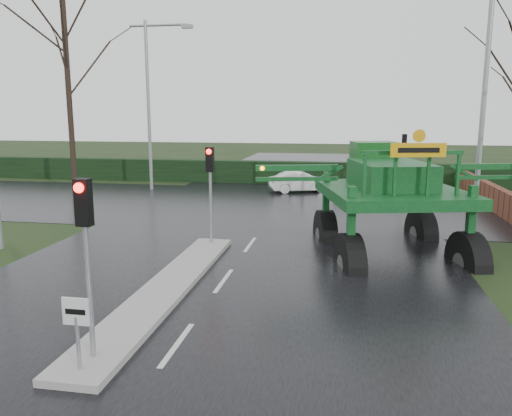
% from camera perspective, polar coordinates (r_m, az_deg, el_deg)
% --- Properties ---
extents(ground, '(140.00, 140.00, 0.00)m').
position_cam_1_polar(ground, '(10.67, -8.99, -15.24)').
color(ground, black).
rests_on(ground, ground).
extents(road_main, '(14.00, 80.00, 0.02)m').
position_cam_1_polar(road_main, '(19.86, 0.40, -2.77)').
color(road_main, black).
rests_on(road_main, ground).
extents(road_cross, '(80.00, 12.00, 0.02)m').
position_cam_1_polar(road_cross, '(25.67, 2.65, 0.32)').
color(road_cross, black).
rests_on(road_cross, ground).
extents(median_island, '(1.20, 10.00, 0.16)m').
position_cam_1_polar(median_island, '(13.65, -10.10, -8.96)').
color(median_island, gray).
rests_on(median_island, ground).
extents(hedge_row, '(44.00, 0.90, 1.50)m').
position_cam_1_polar(hedge_row, '(33.42, 4.44, 4.02)').
color(hedge_row, black).
rests_on(hedge_row, ground).
extents(brick_wall, '(0.40, 20.00, 1.20)m').
position_cam_1_polar(brick_wall, '(26.38, 25.90, 0.83)').
color(brick_wall, '#592D1E').
rests_on(brick_wall, ground).
extents(keep_left_sign, '(0.50, 0.07, 1.35)m').
position_cam_1_polar(keep_left_sign, '(9.50, -19.83, -12.14)').
color(keep_left_sign, gray).
rests_on(keep_left_sign, ground).
extents(traffic_signal_near, '(0.26, 0.33, 3.52)m').
position_cam_1_polar(traffic_signal_near, '(9.45, -18.94, -2.44)').
color(traffic_signal_near, gray).
rests_on(traffic_signal_near, ground).
extents(traffic_signal_mid, '(0.26, 0.33, 3.52)m').
position_cam_1_polar(traffic_signal_mid, '(17.26, -5.26, 3.85)').
color(traffic_signal_mid, gray).
rests_on(traffic_signal_mid, ground).
extents(traffic_signal_far, '(0.26, 0.33, 3.52)m').
position_cam_1_polar(traffic_signal_far, '(29.30, 16.53, 6.28)').
color(traffic_signal_far, gray).
rests_on(traffic_signal_far, ground).
extents(street_light_right, '(3.85, 0.30, 10.00)m').
position_cam_1_polar(street_light_right, '(21.65, 23.96, 13.40)').
color(street_light_right, gray).
rests_on(street_light_right, ground).
extents(street_light_left_far, '(3.85, 0.30, 10.00)m').
position_cam_1_polar(street_light_left_far, '(31.24, -11.72, 13.00)').
color(street_light_left_far, gray).
rests_on(street_light_left_far, ground).
extents(tree_left_far, '(7.70, 7.70, 13.26)m').
position_cam_1_polar(tree_left_far, '(31.38, -20.78, 14.64)').
color(tree_left_far, black).
rests_on(tree_left_far, ground).
extents(crop_sprayer, '(9.15, 6.70, 5.24)m').
position_cam_1_polar(crop_sprayer, '(15.45, 10.73, 2.48)').
color(crop_sprayer, black).
rests_on(crop_sprayer, ground).
extents(white_sedan, '(3.98, 2.50, 1.24)m').
position_cam_1_polar(white_sedan, '(30.05, 5.16, 1.81)').
color(white_sedan, white).
rests_on(white_sedan, ground).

